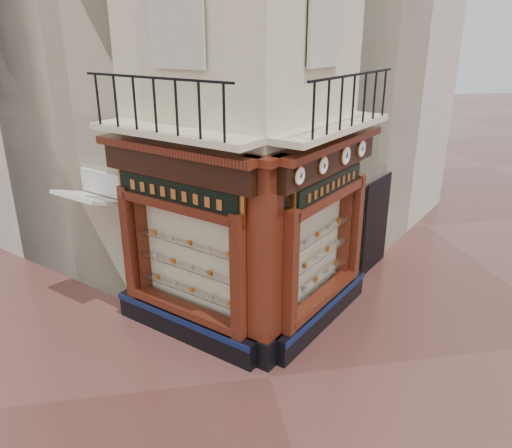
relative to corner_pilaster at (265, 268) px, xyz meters
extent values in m
plane|color=#512B26|center=(0.00, -0.50, -1.95)|extent=(80.00, 80.00, 0.00)
cube|color=beige|center=(0.00, 5.66, 4.05)|extent=(11.31, 11.31, 12.00)
cube|color=beige|center=(-2.47, 8.13, 3.55)|extent=(11.31, 11.31, 11.00)
cube|color=beige|center=(2.47, 8.13, 3.55)|extent=(11.31, 11.31, 11.00)
cube|color=black|center=(-1.44, 1.04, -1.67)|extent=(2.72, 2.72, 0.55)
cube|color=#0C173E|center=(-1.57, 0.91, -1.46)|extent=(2.50, 2.50, 0.12)
cube|color=#3D140B|center=(-0.45, 0.05, -0.17)|extent=(0.37, 0.37, 2.45)
cube|color=#3D140B|center=(-2.43, 2.03, -0.17)|extent=(0.37, 0.37, 2.45)
cube|color=beige|center=(-1.20, 1.27, -0.20)|extent=(1.80, 1.80, 2.10)
cube|color=black|center=(-1.42, 1.05, 1.65)|extent=(2.69, 2.69, 0.50)
cube|color=#3D140B|center=(-1.47, 1.00, 1.96)|extent=(2.86, 2.86, 0.14)
cube|color=black|center=(1.44, 1.04, -1.67)|extent=(2.72, 2.72, 0.55)
cube|color=#0C173E|center=(1.57, 0.91, -1.46)|extent=(2.50, 2.50, 0.12)
cube|color=#3D140B|center=(0.45, 0.05, -0.17)|extent=(0.37, 0.37, 2.45)
cube|color=#3D140B|center=(2.43, 2.03, -0.17)|extent=(0.37, 0.37, 2.45)
cube|color=beige|center=(1.20, 1.27, -0.20)|extent=(1.80, 1.80, 2.10)
cube|color=black|center=(1.42, 1.05, 1.65)|extent=(2.69, 2.69, 0.50)
cube|color=#3D140B|center=(1.47, 1.00, 1.96)|extent=(2.86, 2.86, 0.14)
cube|color=black|center=(0.00, 0.00, -1.67)|extent=(0.78, 0.78, 0.55)
cube|color=#3D140B|center=(0.00, 0.00, 0.25)|extent=(0.64, 0.64, 3.50)
cube|color=#3D140B|center=(0.00, 0.00, 1.96)|extent=(0.85, 0.85, 0.14)
cube|color=beige|center=(-1.48, 0.99, 2.25)|extent=(2.97, 2.97, 0.12)
cube|color=black|center=(-1.72, 0.76, 3.20)|extent=(2.36, 2.36, 0.04)
cube|color=beige|center=(1.48, 0.99, 2.25)|extent=(2.97, 2.97, 0.12)
cube|color=black|center=(1.72, 0.76, 3.20)|extent=(2.36, 2.36, 0.04)
cylinder|color=#B77C3D|center=(0.55, -0.04, 1.67)|extent=(0.26, 0.26, 0.32)
cylinder|color=white|center=(0.57, -0.06, 1.67)|extent=(0.21, 0.21, 0.28)
cube|color=black|center=(0.58, -0.07, 1.67)|extent=(0.02, 0.02, 0.11)
cube|color=black|center=(0.58, -0.07, 1.67)|extent=(0.07, 0.07, 0.01)
cylinder|color=#B77C3D|center=(1.14, 0.55, 1.67)|extent=(0.27, 0.27, 0.33)
cylinder|color=white|center=(1.16, 0.53, 1.67)|extent=(0.22, 0.22, 0.29)
cube|color=black|center=(1.17, 0.52, 1.67)|extent=(0.02, 0.02, 0.11)
cube|color=black|center=(1.17, 0.52, 1.67)|extent=(0.07, 0.07, 0.01)
cylinder|color=#B77C3D|center=(1.80, 1.20, 1.67)|extent=(0.30, 0.30, 0.38)
cylinder|color=white|center=(1.82, 1.18, 1.67)|extent=(0.24, 0.24, 0.33)
cube|color=black|center=(1.83, 1.17, 1.67)|extent=(0.02, 0.02, 0.13)
cube|color=black|center=(1.83, 1.17, 1.67)|extent=(0.08, 0.08, 0.01)
cylinder|color=#B77C3D|center=(2.32, 1.73, 1.67)|extent=(0.29, 0.29, 0.35)
cylinder|color=white|center=(2.34, 1.71, 1.67)|extent=(0.23, 0.23, 0.30)
cube|color=black|center=(2.35, 1.70, 1.67)|extent=(0.02, 0.02, 0.12)
cube|color=black|center=(2.35, 1.70, 1.67)|extent=(0.07, 0.07, 0.01)
cube|color=#C07B38|center=(-1.45, 1.03, 1.15)|extent=(2.23, 2.23, 0.60)
cube|color=black|center=(-1.48, 1.00, 1.15)|extent=(2.08, 2.08, 0.45)
cube|color=#C07B38|center=(1.45, 1.03, 1.15)|extent=(1.94, 1.94, 0.52)
cube|color=black|center=(1.48, 1.00, 1.15)|extent=(1.81, 1.81, 0.39)
camera|label=1|loc=(-1.55, -7.77, 3.89)|focal=35.00mm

